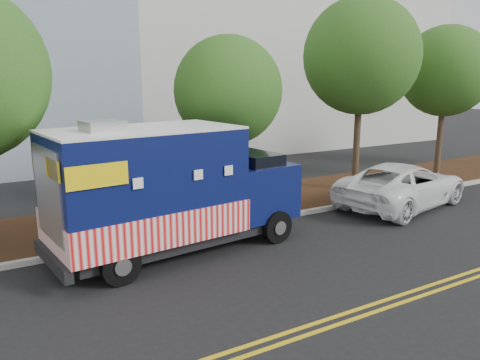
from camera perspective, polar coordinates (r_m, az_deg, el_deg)
ground at (r=12.94m, az=-2.34°, el=-8.30°), size 120.00×120.00×0.00m
curb at (r=14.09m, az=-5.02°, el=-6.26°), size 120.00×0.18×0.15m
mulch_strip at (r=15.93m, az=-8.26°, el=-4.13°), size 120.00×4.00×0.15m
centerline_near at (r=9.58m, az=10.77°, el=-16.29°), size 120.00×0.10×0.01m
centerline_far at (r=9.42m, az=11.81°, el=-16.87°), size 120.00×0.10×0.01m
tree_b at (r=15.83m, az=-1.47°, el=10.80°), size 3.63×3.63×5.96m
tree_c at (r=19.11m, az=14.56°, el=14.39°), size 4.48×4.48×7.61m
tree_d at (r=23.33m, az=23.78°, el=12.02°), size 4.03×4.03×6.86m
sign_post at (r=13.52m, az=-9.37°, el=-2.21°), size 0.06×0.06×2.40m
food_truck at (r=12.31m, az=-8.93°, el=-1.59°), size 7.05×3.28×3.59m
white_car at (r=17.80m, az=19.22°, el=-0.57°), size 6.11×3.75×1.58m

